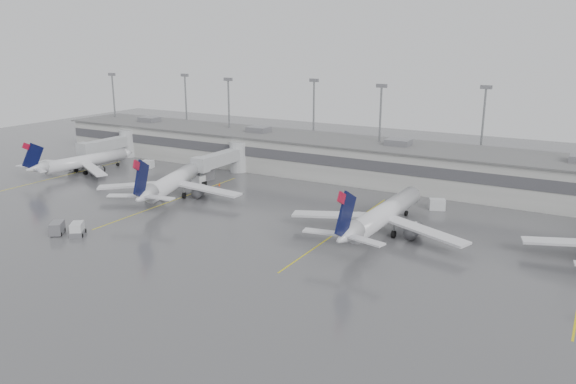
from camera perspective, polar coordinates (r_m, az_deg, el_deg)
The scene contains 18 objects.
ground at distance 81.67m, azimuth -13.18°, elevation -6.56°, with size 260.00×260.00×0.00m, color #4C4C4E.
terminal at distance 127.13m, azimuth 4.63°, elevation 3.60°, with size 152.00×17.00×9.45m.
light_masts at distance 130.98m, azimuth 5.79°, elevation 7.40°, with size 142.40×8.00×20.60m.
jet_bridge_left at distance 149.95m, azimuth -17.13°, elevation 4.64°, with size 4.00×17.20×7.00m.
jet_bridge_right at distance 127.04m, azimuth -6.17°, elevation 3.41°, with size 4.00×17.20×7.00m.
stand_markings at distance 99.39m, azimuth -3.81°, elevation -2.20°, with size 105.25×40.00×0.01m.
jet_far_left at distance 136.72m, azimuth -20.22°, elevation 2.94°, with size 24.63×27.78×9.01m.
jet_mid_left at distance 110.98m, azimuth -11.55°, elevation 1.14°, with size 27.73×31.58×10.55m.
jet_mid_right at distance 89.09m, azimuth 9.54°, elevation -2.27°, with size 29.05×32.58×10.54m.
baggage_tug at distance 94.20m, azimuth -20.61°, elevation -3.67°, with size 3.47×3.72×2.06m.
baggage_cart at distance 95.85m, azimuth -22.40°, elevation -3.39°, with size 3.24×3.51×1.97m.
gse_uld_a at distance 138.59m, azimuth -14.01°, elevation 2.78°, with size 2.52×1.68×1.78m, color silver.
gse_uld_b at distance 120.54m, azimuth -9.11°, elevation 1.25°, with size 2.74×1.83×1.94m, color silver.
gse_uld_c at distance 104.83m, azimuth 14.92°, elevation -1.22°, with size 2.75×1.83×1.95m, color silver.
gse_loader at distance 123.81m, azimuth -8.41°, elevation 1.70°, with size 2.17×3.48×2.17m, color slate.
cone_a at distance 145.92m, azimuth -19.45°, elevation 2.77°, with size 0.48×0.48×0.77m, color #E53A04.
cone_b at distance 118.76m, azimuth -7.00°, elevation 0.79°, with size 0.41×0.41×0.66m, color #E53A04.
cone_c at distance 95.77m, azimuth 8.01°, elevation -2.78°, with size 0.45×0.45×0.72m, color #E53A04.
Camera 1 is at (52.63, -54.86, 29.84)m, focal length 35.00 mm.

